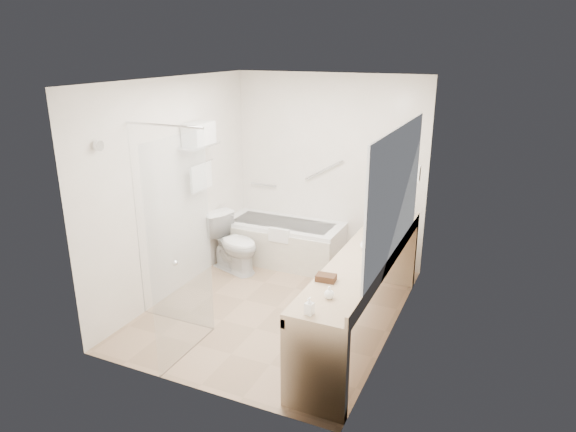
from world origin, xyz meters
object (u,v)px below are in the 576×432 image
at_px(bathtub, 283,242).
at_px(water_bottle_left, 366,230).
at_px(toilet, 234,244).
at_px(amenity_basket, 326,278).
at_px(vanity_counter, 363,277).

distance_m(bathtub, water_bottle_left, 1.73).
relative_size(toilet, amenity_basket, 4.36).
bearing_deg(toilet, water_bottle_left, -79.79).
bearing_deg(vanity_counter, toilet, 156.95).
relative_size(bathtub, toilet, 2.12).
xyz_separation_m(vanity_counter, toilet, (-1.97, 0.84, -0.27)).
xyz_separation_m(bathtub, water_bottle_left, (1.38, -0.83, 0.65)).
distance_m(toilet, water_bottle_left, 1.93).
xyz_separation_m(vanity_counter, amenity_basket, (-0.16, -0.64, 0.24)).
height_order(toilet, amenity_basket, amenity_basket).
xyz_separation_m(vanity_counter, water_bottle_left, (-0.15, 0.56, 0.29)).
relative_size(vanity_counter, water_bottle_left, 15.48).
bearing_deg(water_bottle_left, bathtub, 148.90).
bearing_deg(amenity_basket, toilet, 140.73).
relative_size(bathtub, vanity_counter, 0.59).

